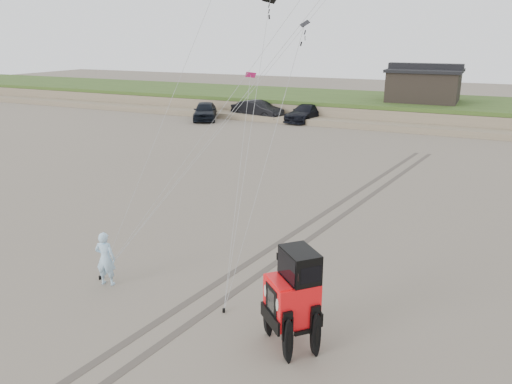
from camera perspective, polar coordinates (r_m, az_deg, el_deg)
ground at (r=15.27m, az=-9.18°, el=-11.86°), size 160.00×160.00×0.00m
dune_ridge at (r=49.43m, az=16.12°, el=9.09°), size 160.00×14.25×1.73m
cabin at (r=48.40m, az=18.64°, el=11.59°), size 6.40×5.40×3.35m
truck_a at (r=46.51m, az=-5.84°, el=9.21°), size 3.93×5.26×1.67m
truck_b at (r=46.88m, az=0.20°, el=9.38°), size 5.44×2.94×1.70m
truck_c at (r=45.69m, az=5.80°, el=8.99°), size 3.21×5.70×1.56m
jeep at (r=12.58m, az=4.07°, el=-13.16°), size 5.49×5.58×2.04m
man at (r=16.14m, az=-16.83°, el=-7.30°), size 0.72×0.56×1.74m
stake_main at (r=16.85m, az=-17.40°, el=-9.31°), size 0.08×0.08×0.12m
stake_aux at (r=14.38m, az=-3.71°, el=-13.35°), size 0.08×0.08×0.12m
tire_tracks at (r=21.08m, az=7.72°, el=-3.32°), size 5.22×29.74×0.01m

